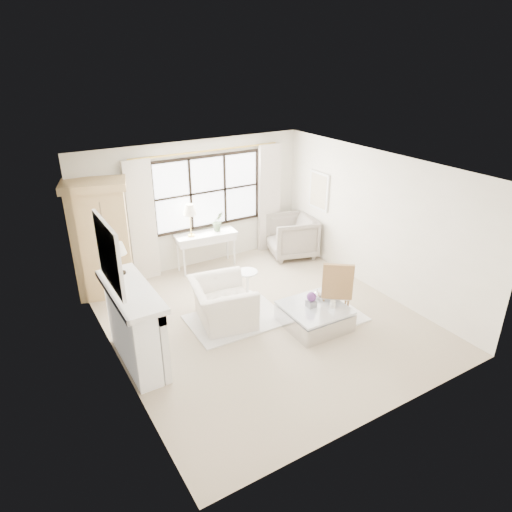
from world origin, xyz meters
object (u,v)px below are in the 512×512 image
object	(u,v)px
armoire	(101,239)
coffee_table	(314,316)
console_table	(207,250)
club_armchair	(222,303)

from	to	relation	value
armoire	coffee_table	bearing A→B (deg)	-31.22
console_table	club_armchair	size ratio (longest dim) A/B	1.18
armoire	console_table	distance (m)	2.27
armoire	coffee_table	xyz separation A→B (m)	(2.72, -2.99, -0.96)
armoire	club_armchair	world-z (taller)	armoire
armoire	club_armchair	xyz separation A→B (m)	(1.44, -2.05, -0.77)
club_armchair	console_table	bearing A→B (deg)	-7.22
club_armchair	coffee_table	distance (m)	1.60
armoire	club_armchair	bearing A→B (deg)	-38.42
coffee_table	club_armchair	bearing A→B (deg)	145.10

